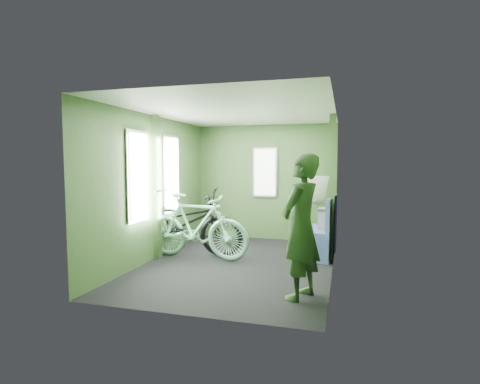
# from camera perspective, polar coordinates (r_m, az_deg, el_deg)

# --- Properties ---
(room) EXTENTS (4.00, 4.02, 2.31)m
(room) POSITION_cam_1_polar(r_m,az_deg,el_deg) (5.67, -0.53, 3.35)
(room) COLOR black
(room) RESTS_ON ground
(bicycle_black) EXTENTS (2.16, 1.09, 1.20)m
(bicycle_black) POSITION_cam_1_polar(r_m,az_deg,el_deg) (6.43, -8.97, -9.51)
(bicycle_black) COLOR black
(bicycle_black) RESTS_ON ground
(bicycle_mint) EXTENTS (1.82, 0.75, 1.12)m
(bicycle_mint) POSITION_cam_1_polar(r_m,az_deg,el_deg) (6.17, -6.67, -10.09)
(bicycle_mint) COLOR #80CBA2
(bicycle_mint) RESTS_ON ground
(passenger) EXTENTS (0.60, 0.76, 1.66)m
(passenger) POSITION_cam_1_polar(r_m,az_deg,el_deg) (4.31, 9.26, -5.16)
(passenger) COLOR #2D4928
(passenger) RESTS_ON ground
(waste_box) EXTENTS (0.24, 0.33, 0.81)m
(waste_box) POSITION_cam_1_polar(r_m,az_deg,el_deg) (6.32, 12.89, -6.06)
(waste_box) COLOR gray
(waste_box) RESTS_ON ground
(bench_seat) EXTENTS (0.61, 0.99, 0.99)m
(bench_seat) POSITION_cam_1_polar(r_m,az_deg,el_deg) (6.35, 11.85, -7.00)
(bench_seat) COLOR navy
(bench_seat) RESTS_ON ground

